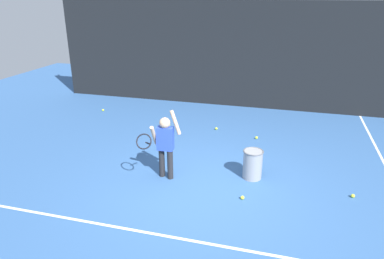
{
  "coord_description": "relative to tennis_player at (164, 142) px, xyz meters",
  "views": [
    {
      "loc": [
        1.3,
        -5.34,
        3.3
      ],
      "look_at": [
        -0.39,
        0.75,
        0.85
      ],
      "focal_mm": 33.07,
      "sensor_mm": 36.0,
      "label": 1
    }
  ],
  "objects": [
    {
      "name": "ground_plane",
      "position": [
        0.78,
        -0.28,
        -0.73
      ],
      "size": [
        20.0,
        20.0,
        0.0
      ],
      "primitive_type": "plane",
      "color": "#335B93"
    },
    {
      "name": "court_line_baseline",
      "position": [
        0.78,
        -1.66,
        -0.72
      ],
      "size": [
        9.0,
        0.05,
        0.0
      ],
      "primitive_type": "cube",
      "color": "white",
      "rests_on": "ground"
    },
    {
      "name": "back_fence_windscreen",
      "position": [
        0.78,
        4.94,
        0.84
      ],
      "size": [
        11.87,
        0.08,
        3.12
      ],
      "primitive_type": "cube",
      "color": "black",
      "rests_on": "ground"
    },
    {
      "name": "fence_post_0",
      "position": [
        -5.0,
        5.0,
        0.91
      ],
      "size": [
        0.09,
        0.09,
        3.27
      ],
      "primitive_type": "cylinder",
      "color": "slate",
      "rests_on": "ground"
    },
    {
      "name": "fence_post_1",
      "position": [
        0.78,
        5.0,
        0.91
      ],
      "size": [
        0.09,
        0.09,
        3.27
      ],
      "primitive_type": "cylinder",
      "color": "slate",
      "rests_on": "ground"
    },
    {
      "name": "tennis_player",
      "position": [
        0.0,
        0.0,
        0.0
      ],
      "size": [
        0.69,
        0.61,
        1.35
      ],
      "rotation": [
        0.0,
        0.0,
        0.06
      ],
      "color": "#232326",
      "rests_on": "ground"
    },
    {
      "name": "ball_hopper",
      "position": [
        1.59,
        0.43,
        -0.44
      ],
      "size": [
        0.38,
        0.38,
        0.56
      ],
      "color": "gray",
      "rests_on": "ground"
    },
    {
      "name": "tennis_ball_0",
      "position": [
        0.42,
        2.73,
        -0.69
      ],
      "size": [
        0.07,
        0.07,
        0.07
      ],
      "primitive_type": "sphere",
      "color": "#CCE033",
      "rests_on": "ground"
    },
    {
      "name": "tennis_ball_1",
      "position": [
        -0.84,
        2.66,
        -0.69
      ],
      "size": [
        0.07,
        0.07,
        0.07
      ],
      "primitive_type": "sphere",
      "color": "#CCE033",
      "rests_on": "ground"
    },
    {
      "name": "tennis_ball_2",
      "position": [
        3.36,
        0.19,
        -0.69
      ],
      "size": [
        0.07,
        0.07,
        0.07
      ],
      "primitive_type": "sphere",
      "color": "#CCE033",
      "rests_on": "ground"
    },
    {
      "name": "tennis_ball_3",
      "position": [
        1.53,
        -0.38,
        -0.69
      ],
      "size": [
        0.07,
        0.07,
        0.07
      ],
      "primitive_type": "sphere",
      "color": "#CCE033",
      "rests_on": "ground"
    },
    {
      "name": "tennis_ball_5",
      "position": [
        -3.16,
        3.34,
        -0.69
      ],
      "size": [
        0.07,
        0.07,
        0.07
      ],
      "primitive_type": "sphere",
      "color": "#CCE033",
      "rests_on": "ground"
    },
    {
      "name": "tennis_ball_6",
      "position": [
        1.48,
        2.39,
        -0.69
      ],
      "size": [
        0.07,
        0.07,
        0.07
      ],
      "primitive_type": "sphere",
      "color": "#CCE033",
      "rests_on": "ground"
    }
  ]
}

